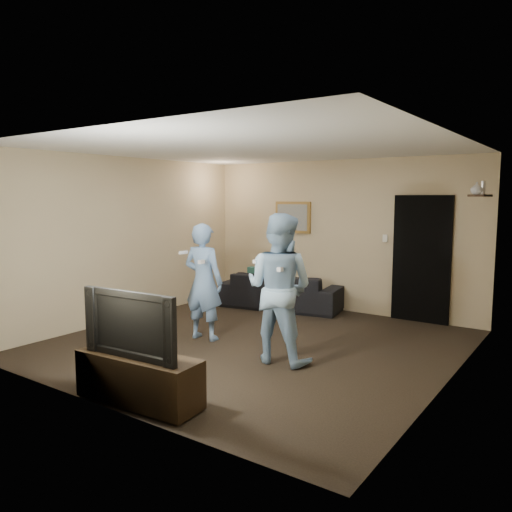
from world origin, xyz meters
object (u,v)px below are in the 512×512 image
Objects in this scene: sofa at (281,291)px; tv_console at (139,378)px; wii_player_right at (279,288)px; wii_player_left at (203,282)px; television at (137,323)px.

sofa reaches higher than tv_console.
wii_player_left is at bearing 171.60° from wii_player_right.
wii_player_right reaches higher than sofa.
tv_console is 1.17× the size of television.
wii_player_left is (-0.94, 2.03, 0.56)m from tv_console.
wii_player_left reaches higher than sofa.
wii_player_left reaches higher than tv_console.
wii_player_left is 1.38m from wii_player_right.
wii_player_right reaches higher than wii_player_left.
sofa is at bearing 121.31° from wii_player_right.
wii_player_right is at bearing 72.84° from tv_console.
wii_player_right is at bearing -8.40° from wii_player_left.
television is 2.24m from wii_player_left.
sofa is 2.32m from wii_player_left.
wii_player_left is at bearing 110.64° from tv_console.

